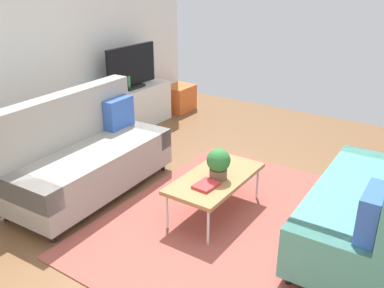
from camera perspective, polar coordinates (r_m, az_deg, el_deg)
name	(u,v)px	position (r m, az deg, el deg)	size (l,w,h in m)	color
ground_plane	(213,223)	(4.19, 2.96, -10.78)	(7.68, 7.68, 0.00)	brown
wall_far	(17,47)	(5.54, -22.90, 12.12)	(6.40, 0.12, 2.90)	white
area_rug	(229,220)	(4.23, 5.13, -10.38)	(2.90, 2.20, 0.01)	#9E4C42
couch_beige	(86,155)	(4.70, -14.32, -1.43)	(1.94, 0.92, 1.10)	gray
couch_green	(373,204)	(3.96, 23.59, -7.50)	(1.92, 0.89, 1.10)	teal
coffee_table	(215,179)	(4.15, 3.24, -4.77)	(1.10, 0.56, 0.42)	#9E7042
tv_console	(133,108)	(6.57, -8.10, 4.94)	(1.40, 0.44, 0.64)	silver
tv	(132,68)	(6.39, -8.28, 10.31)	(1.00, 0.20, 0.64)	black
storage_trunk	(179,98)	(7.36, -1.75, 6.29)	(0.52, 0.40, 0.44)	orange
potted_plant	(218,163)	(4.03, 3.65, -2.58)	(0.23, 0.23, 0.31)	brown
table_book_0	(206,185)	(3.95, 1.95, -5.65)	(0.24, 0.18, 0.03)	red
vase_0	(101,90)	(6.09, -12.31, 7.23)	(0.12, 0.12, 0.18)	#33B29E
vase_1	(110,88)	(6.21, -11.14, 7.54)	(0.13, 0.13, 0.16)	#4C72B2
bottle_0	(124,84)	(6.27, -9.37, 8.18)	(0.06, 0.06, 0.24)	#3F8C4C
bottle_1	(129,83)	(6.35, -8.68, 8.28)	(0.05, 0.05, 0.21)	#3F8C4C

